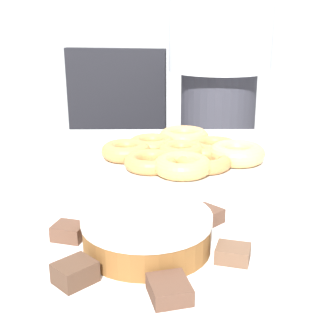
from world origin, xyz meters
TOP-DOWN VIEW (x-y plane):
  - table at (0.00, 0.00)m, footprint 1.89×1.02m
  - person_standing at (0.16, 0.79)m, footprint 0.34×0.34m
  - office_chair_left at (-0.24, 0.89)m, footprint 0.51×0.51m
  - plate_cake at (-0.05, -0.22)m, footprint 0.32×0.32m
  - plate_donuts at (0.01, 0.19)m, footprint 0.40×0.40m
  - frosted_cake at (-0.05, -0.22)m, footprint 0.18×0.18m
  - lamington_0 at (-0.08, -0.11)m, footprint 0.05×0.06m
  - lamington_1 at (-0.17, -0.19)m, footprint 0.05×0.05m
  - lamington_2 at (-0.14, -0.30)m, footprint 0.06×0.06m
  - lamington_3 at (-0.02, -0.34)m, footprint 0.06×0.06m
  - lamington_4 at (0.06, -0.25)m, footprint 0.05×0.05m
  - lamington_5 at (0.03, -0.14)m, footprint 0.07×0.07m
  - donut_0 at (0.01, 0.19)m, footprint 0.11×0.11m
  - donut_1 at (-0.06, 0.25)m, footprint 0.11×0.11m
  - donut_2 at (-0.11, 0.20)m, footprint 0.11×0.11m
  - donut_3 at (-0.06, 0.13)m, footprint 0.11×0.11m
  - donut_4 at (0.01, 0.09)m, footprint 0.12×0.12m
  - donut_5 at (0.05, 0.13)m, footprint 0.12×0.12m
  - donut_6 at (0.13, 0.17)m, footprint 0.12×0.12m
  - donut_7 at (0.09, 0.25)m, footprint 0.11×0.11m
  - donut_8 at (0.02, 0.31)m, footprint 0.12×0.12m

SIDE VIEW (x-z plane):
  - office_chair_left at x=-0.24m, z-range -0.02..0.90m
  - table at x=0.00m, z-range 0.29..1.02m
  - plate_cake at x=-0.05m, z-range 0.73..0.74m
  - plate_donuts at x=0.01m, z-range 0.73..0.74m
  - lamington_3 at x=-0.02m, z-range 0.74..0.76m
  - lamington_4 at x=0.06m, z-range 0.74..0.76m
  - lamington_5 at x=0.03m, z-range 0.74..0.76m
  - lamington_1 at x=-0.17m, z-range 0.74..0.76m
  - lamington_0 at x=-0.08m, z-range 0.74..0.76m
  - lamington_2 at x=-0.14m, z-range 0.74..0.76m
  - donut_7 at x=0.09m, z-range 0.74..0.76m
  - donut_5 at x=0.05m, z-range 0.74..0.77m
  - donut_3 at x=-0.06m, z-range 0.74..0.77m
  - donut_1 at x=-0.06m, z-range 0.74..0.77m
  - donut_2 at x=-0.11m, z-range 0.74..0.77m
  - donut_4 at x=0.01m, z-range 0.74..0.77m
  - donut_0 at x=0.01m, z-range 0.74..0.77m
  - donut_8 at x=0.02m, z-range 0.74..0.77m
  - donut_6 at x=0.13m, z-range 0.74..0.78m
  - frosted_cake at x=-0.05m, z-range 0.74..0.79m
  - person_standing at x=0.16m, z-range 0.05..1.80m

